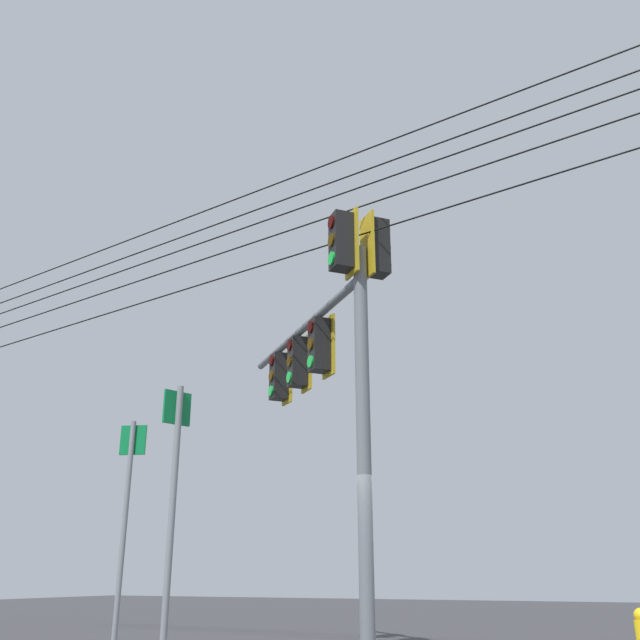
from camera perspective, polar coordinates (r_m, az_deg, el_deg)
name	(u,v)px	position (r m, az deg, el deg)	size (l,w,h in m)	color
signal_mast_assembly	(328,350)	(11.43, 0.68, -2.45)	(4.09, 4.00, 6.46)	slate
route_sign_primary	(125,518)	(9.83, -15.37, -15.07)	(0.35, 0.14, 3.18)	slate
route_sign_secondary	(172,508)	(7.65, -11.83, -14.57)	(0.15, 0.32, 3.15)	slate
overhead_wire_span	(309,208)	(11.67, -0.90, 8.99)	(20.33, 3.35, 1.91)	black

